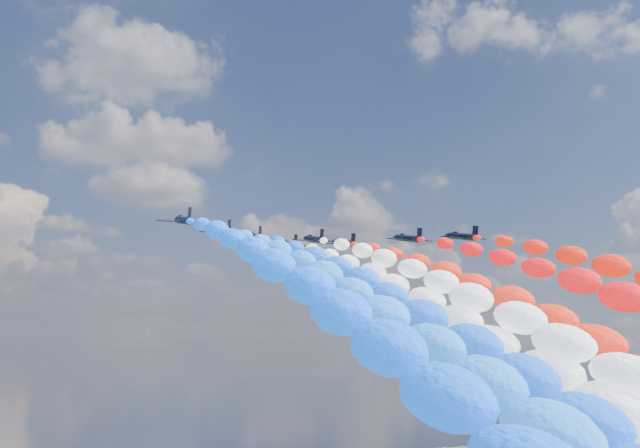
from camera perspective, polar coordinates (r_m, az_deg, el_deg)
name	(u,v)px	position (r m, az deg, el deg)	size (l,w,h in m)	color
jet_0	(184,220)	(119.68, -10.04, 0.28)	(8.17, 10.96, 2.42)	black
trail_0	(324,330)	(64.80, 0.29, -7.81)	(5.49, 108.27, 37.62)	#0C4FF7
jet_1	(224,231)	(131.49, -7.12, -0.53)	(8.17, 10.96, 2.42)	black
trail_1	(369,330)	(77.70, 3.65, -7.84)	(5.49, 108.27, 37.62)	blue
jet_2	(255,237)	(138.56, -4.84, -0.94)	(8.17, 10.96, 2.42)	black
trail_2	(407,330)	(85.73, 6.42, -7.82)	(5.49, 108.27, 37.62)	blue
jet_3	(314,239)	(141.95, -0.44, -1.14)	(8.17, 10.96, 2.42)	black
trail_3	(495,331)	(91.35, 12.83, -7.68)	(5.49, 108.27, 37.62)	white
jet_4	(289,244)	(149.59, -2.34, -1.49)	(8.17, 10.96, 2.42)	black
trail_4	(441,331)	(97.85, 8.96, -7.79)	(5.49, 108.27, 37.62)	white
jet_5	(344,243)	(147.78, 1.77, -1.41)	(8.17, 10.96, 2.42)	black
trail_5	(531,331)	(98.34, 15.32, -7.61)	(5.49, 108.27, 37.62)	red
jet_6	(408,238)	(141.43, 6.54, -1.06)	(8.17, 10.96, 2.42)	black
jet_7	(462,236)	(140.01, 10.46, -0.91)	(8.17, 10.96, 2.42)	black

